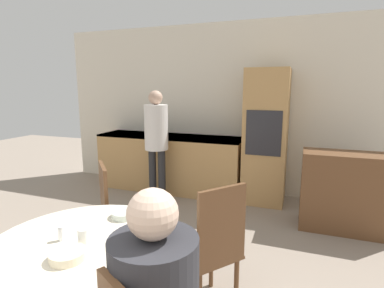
{
  "coord_description": "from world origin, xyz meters",
  "views": [
    {
      "loc": [
        0.89,
        0.16,
        1.62
      ],
      "look_at": [
        -0.07,
        2.78,
        1.1
      ],
      "focal_mm": 28.0,
      "sensor_mm": 36.0,
      "label": 1
    }
  ],
  "objects_px": {
    "chair_far_left": "(95,217)",
    "bowl_far": "(146,240)",
    "bowl_centre": "(68,255)",
    "sideboard": "(347,192)",
    "oven_unit": "(266,137)",
    "chair_far_right": "(214,245)",
    "bowl_near": "(125,214)",
    "dining_table": "(89,278)",
    "person_standing": "(156,134)",
    "cup": "(84,236)"
  },
  "relations": [
    {
      "from": "chair_far_left",
      "to": "bowl_far",
      "type": "relative_size",
      "value": 5.21
    },
    {
      "from": "chair_far_left",
      "to": "bowl_centre",
      "type": "distance_m",
      "value": 1.02
    },
    {
      "from": "bowl_far",
      "to": "sideboard",
      "type": "bearing_deg",
      "value": 59.77
    },
    {
      "from": "oven_unit",
      "to": "bowl_far",
      "type": "height_order",
      "value": "oven_unit"
    },
    {
      "from": "chair_far_right",
      "to": "bowl_near",
      "type": "distance_m",
      "value": 0.66
    },
    {
      "from": "chair_far_right",
      "to": "bowl_near",
      "type": "relative_size",
      "value": 5.54
    },
    {
      "from": "chair_far_right",
      "to": "dining_table",
      "type": "bearing_deg",
      "value": -6.8
    },
    {
      "from": "sideboard",
      "to": "bowl_near",
      "type": "relative_size",
      "value": 5.53
    },
    {
      "from": "dining_table",
      "to": "bowl_far",
      "type": "xyz_separation_m",
      "value": [
        0.32,
        0.11,
        0.25
      ]
    },
    {
      "from": "bowl_far",
      "to": "chair_far_left",
      "type": "bearing_deg",
      "value": 144.79
    },
    {
      "from": "chair_far_right",
      "to": "person_standing",
      "type": "distance_m",
      "value": 2.39
    },
    {
      "from": "chair_far_left",
      "to": "bowl_near",
      "type": "relative_size",
      "value": 5.54
    },
    {
      "from": "oven_unit",
      "to": "dining_table",
      "type": "height_order",
      "value": "oven_unit"
    },
    {
      "from": "chair_far_left",
      "to": "bowl_far",
      "type": "height_order",
      "value": "chair_far_left"
    },
    {
      "from": "bowl_near",
      "to": "person_standing",
      "type": "bearing_deg",
      "value": 111.18
    },
    {
      "from": "person_standing",
      "to": "cup",
      "type": "relative_size",
      "value": 17.12
    },
    {
      "from": "oven_unit",
      "to": "person_standing",
      "type": "bearing_deg",
      "value": -160.63
    },
    {
      "from": "chair_far_left",
      "to": "person_standing",
      "type": "distance_m",
      "value": 1.88
    },
    {
      "from": "dining_table",
      "to": "bowl_centre",
      "type": "relative_size",
      "value": 6.13
    },
    {
      "from": "sideboard",
      "to": "person_standing",
      "type": "height_order",
      "value": "person_standing"
    },
    {
      "from": "dining_table",
      "to": "chair_far_right",
      "type": "bearing_deg",
      "value": 44.67
    },
    {
      "from": "bowl_near",
      "to": "bowl_centre",
      "type": "relative_size",
      "value": 0.96
    },
    {
      "from": "chair_far_left",
      "to": "bowl_far",
      "type": "xyz_separation_m",
      "value": [
        0.81,
        -0.57,
        0.23
      ]
    },
    {
      "from": "oven_unit",
      "to": "sideboard",
      "type": "xyz_separation_m",
      "value": [
        0.99,
        -0.61,
        -0.49
      ]
    },
    {
      "from": "chair_far_left",
      "to": "bowl_centre",
      "type": "bearing_deg",
      "value": -11.49
    },
    {
      "from": "bowl_near",
      "to": "chair_far_left",
      "type": "bearing_deg",
      "value": 148.8
    },
    {
      "from": "sideboard",
      "to": "chair_far_left",
      "type": "relative_size",
      "value": 1.0
    },
    {
      "from": "sideboard",
      "to": "bowl_far",
      "type": "distance_m",
      "value": 2.65
    },
    {
      "from": "sideboard",
      "to": "dining_table",
      "type": "distance_m",
      "value": 2.9
    },
    {
      "from": "chair_far_right",
      "to": "bowl_far",
      "type": "distance_m",
      "value": 0.6
    },
    {
      "from": "dining_table",
      "to": "person_standing",
      "type": "height_order",
      "value": "person_standing"
    },
    {
      "from": "sideboard",
      "to": "cup",
      "type": "height_order",
      "value": "sideboard"
    },
    {
      "from": "person_standing",
      "to": "bowl_far",
      "type": "xyz_separation_m",
      "value": [
        1.13,
        -2.37,
        -0.21
      ]
    },
    {
      "from": "oven_unit",
      "to": "bowl_far",
      "type": "bearing_deg",
      "value": -96.58
    },
    {
      "from": "sideboard",
      "to": "dining_table",
      "type": "height_order",
      "value": "sideboard"
    },
    {
      "from": "bowl_centre",
      "to": "bowl_far",
      "type": "xyz_separation_m",
      "value": [
        0.3,
        0.28,
        -0.0
      ]
    },
    {
      "from": "cup",
      "to": "bowl_centre",
      "type": "height_order",
      "value": "cup"
    },
    {
      "from": "person_standing",
      "to": "bowl_far",
      "type": "distance_m",
      "value": 2.64
    },
    {
      "from": "person_standing",
      "to": "chair_far_right",
      "type": "bearing_deg",
      "value": -53.58
    },
    {
      "from": "oven_unit",
      "to": "chair_far_left",
      "type": "relative_size",
      "value": 1.91
    },
    {
      "from": "chair_far_left",
      "to": "cup",
      "type": "relative_size",
      "value": 10.63
    },
    {
      "from": "chair_far_left",
      "to": "sideboard",
      "type": "bearing_deg",
      "value": 86.14
    },
    {
      "from": "chair_far_left",
      "to": "cup",
      "type": "height_order",
      "value": "chair_far_left"
    },
    {
      "from": "dining_table",
      "to": "person_standing",
      "type": "bearing_deg",
      "value": 107.92
    },
    {
      "from": "oven_unit",
      "to": "cup",
      "type": "xyz_separation_m",
      "value": [
        -0.66,
        -3.01,
        -0.15
      ]
    },
    {
      "from": "sideboard",
      "to": "dining_table",
      "type": "xyz_separation_m",
      "value": [
        -1.65,
        -2.38,
        0.07
      ]
    },
    {
      "from": "person_standing",
      "to": "cup",
      "type": "xyz_separation_m",
      "value": [
        0.8,
        -2.5,
        -0.19
      ]
    },
    {
      "from": "oven_unit",
      "to": "chair_far_right",
      "type": "height_order",
      "value": "oven_unit"
    },
    {
      "from": "sideboard",
      "to": "person_standing",
      "type": "bearing_deg",
      "value": 177.72
    },
    {
      "from": "cup",
      "to": "chair_far_right",
      "type": "bearing_deg",
      "value": 45.13
    }
  ]
}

